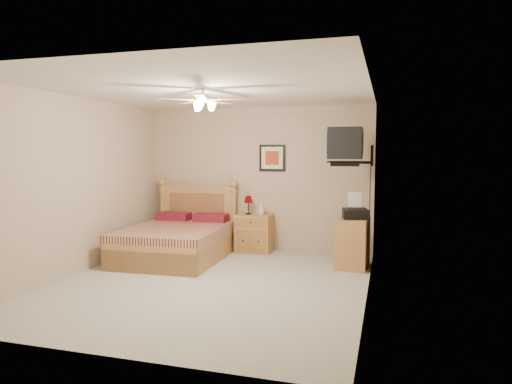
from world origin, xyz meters
TOP-DOWN VIEW (x-y plane):
  - floor at (0.00, 0.00)m, footprint 4.50×4.50m
  - ceiling at (0.00, 0.00)m, footprint 4.00×4.50m
  - wall_back at (0.00, 2.25)m, footprint 4.00×0.04m
  - wall_front at (0.00, -2.25)m, footprint 4.00×0.04m
  - wall_left at (-2.00, 0.00)m, footprint 0.04×4.50m
  - wall_right at (2.00, 0.00)m, footprint 0.04×4.50m
  - bed at (-1.05, 1.12)m, footprint 1.55×1.99m
  - nightstand at (0.01, 2.00)m, footprint 0.61×0.46m
  - table_lamp at (-0.11, 2.03)m, footprint 0.21×0.21m
  - lotion_bottle at (0.14, 2.02)m, footprint 0.10×0.10m
  - framed_picture at (0.27, 2.23)m, footprint 0.46×0.04m
  - dresser at (1.73, 1.38)m, footprint 0.48×0.66m
  - fax_machine at (1.76, 1.33)m, footprint 0.42×0.44m
  - magazine_lower at (1.70, 1.59)m, footprint 0.31×0.35m
  - magazine_upper at (1.71, 1.61)m, footprint 0.30×0.35m
  - wall_tv at (1.75, 1.34)m, footprint 0.56×0.46m
  - ceiling_fan at (0.00, -0.20)m, footprint 1.14×1.14m

SIDE VIEW (x-z plane):
  - floor at x=0.00m, z-range 0.00..0.00m
  - nightstand at x=0.01m, z-range 0.00..0.65m
  - dresser at x=1.73m, z-range 0.00..0.74m
  - bed at x=-1.05m, z-range 0.00..1.25m
  - lotion_bottle at x=0.14m, z-range 0.65..0.86m
  - magazine_lower at x=1.70m, z-range 0.74..0.77m
  - magazine_upper at x=1.71m, z-range 0.77..0.79m
  - table_lamp at x=-0.11m, z-range 0.65..0.97m
  - fax_machine at x=1.76m, z-range 0.74..1.12m
  - wall_back at x=0.00m, z-range 0.00..2.50m
  - wall_front at x=0.00m, z-range 0.00..2.50m
  - wall_left at x=-2.00m, z-range 0.00..2.50m
  - wall_right at x=2.00m, z-range 0.00..2.50m
  - framed_picture at x=0.27m, z-range 1.39..1.85m
  - wall_tv at x=1.75m, z-range 1.52..2.10m
  - ceiling_fan at x=0.00m, z-range 2.22..2.50m
  - ceiling at x=0.00m, z-range 2.48..2.52m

